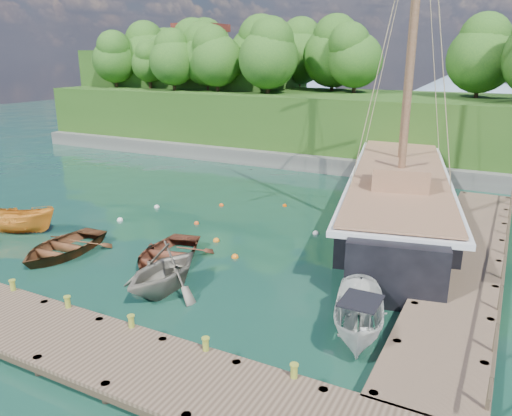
# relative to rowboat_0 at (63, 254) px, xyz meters

# --- Properties ---
(ground) EXTENTS (160.00, 160.00, 0.00)m
(ground) POSITION_rel_rowboat_0_xyz_m (6.43, 0.52, 0.00)
(ground) COLOR #133728
(ground) RESTS_ON ground
(dock_near) EXTENTS (20.00, 3.20, 1.10)m
(dock_near) POSITION_rel_rowboat_0_xyz_m (8.43, -5.98, 0.43)
(dock_near) COLOR #4D3B2E
(dock_near) RESTS_ON ground
(dock_east) EXTENTS (3.20, 24.00, 1.10)m
(dock_east) POSITION_rel_rowboat_0_xyz_m (17.93, 7.52, 0.43)
(dock_east) COLOR #4D3B2E
(dock_east) RESTS_ON ground
(bollard_0) EXTENTS (0.26, 0.26, 0.45)m
(bollard_0) POSITION_rel_rowboat_0_xyz_m (2.43, -4.58, 0.00)
(bollard_0) COLOR olive
(bollard_0) RESTS_ON ground
(bollard_1) EXTENTS (0.26, 0.26, 0.45)m
(bollard_1) POSITION_rel_rowboat_0_xyz_m (5.43, -4.58, 0.00)
(bollard_1) COLOR olive
(bollard_1) RESTS_ON ground
(bollard_2) EXTENTS (0.26, 0.26, 0.45)m
(bollard_2) POSITION_rel_rowboat_0_xyz_m (8.43, -4.58, 0.00)
(bollard_2) COLOR olive
(bollard_2) RESTS_ON ground
(bollard_3) EXTENTS (0.26, 0.26, 0.45)m
(bollard_3) POSITION_rel_rowboat_0_xyz_m (11.43, -4.58, 0.00)
(bollard_3) COLOR olive
(bollard_3) RESTS_ON ground
(bollard_4) EXTENTS (0.26, 0.26, 0.45)m
(bollard_4) POSITION_rel_rowboat_0_xyz_m (14.43, -4.58, 0.00)
(bollard_4) COLOR olive
(bollard_4) RESTS_ON ground
(rowboat_0) EXTENTS (3.84, 5.16, 1.02)m
(rowboat_0) POSITION_rel_rowboat_0_xyz_m (0.00, 0.00, 0.00)
(rowboat_0) COLOR #58311A
(rowboat_0) RESTS_ON ground
(rowboat_1) EXTENTS (3.77, 4.33, 2.23)m
(rowboat_1) POSITION_rel_rowboat_0_xyz_m (6.95, -0.92, 0.00)
(rowboat_1) COLOR slate
(rowboat_1) RESTS_ON ground
(rowboat_2) EXTENTS (4.64, 5.76, 1.06)m
(rowboat_2) POSITION_rel_rowboat_0_xyz_m (5.23, 1.48, 0.00)
(rowboat_2) COLOR #5C2D1D
(rowboat_2) RESTS_ON ground
(motorboat_orange) EXTENTS (4.52, 3.08, 1.63)m
(motorboat_orange) POSITION_rel_rowboat_0_xyz_m (-4.57, 1.14, 0.00)
(motorboat_orange) COLOR orange
(motorboat_orange) RESTS_ON ground
(cabin_boat_white) EXTENTS (2.84, 4.89, 1.78)m
(cabin_boat_white) POSITION_rel_rowboat_0_xyz_m (15.21, -0.68, 0.00)
(cabin_boat_white) COLOR silver
(cabin_boat_white) RESTS_ON ground
(schooner) EXTENTS (9.99, 29.67, 22.37)m
(schooner) POSITION_rel_rowboat_0_xyz_m (13.40, 13.33, 1.24)
(schooner) COLOR black
(schooner) RESTS_ON ground
(mooring_buoy_0) EXTENTS (0.36, 0.36, 0.36)m
(mooring_buoy_0) POSITION_rel_rowboat_0_xyz_m (-1.13, 5.32, 0.00)
(mooring_buoy_0) COLOR white
(mooring_buoy_0) RESTS_ON ground
(mooring_buoy_1) EXTENTS (0.29, 0.29, 0.29)m
(mooring_buoy_1) POSITION_rel_rowboat_0_xyz_m (3.26, 6.94, 0.00)
(mooring_buoy_1) COLOR #D95019
(mooring_buoy_1) RESTS_ON ground
(mooring_buoy_2) EXTENTS (0.35, 0.35, 0.35)m
(mooring_buoy_2) POSITION_rel_rowboat_0_xyz_m (5.80, 5.04, 0.00)
(mooring_buoy_2) COLOR orange
(mooring_buoy_2) RESTS_ON ground
(mooring_buoy_3) EXTENTS (0.34, 0.34, 0.34)m
(mooring_buoy_3) POSITION_rel_rowboat_0_xyz_m (10.06, 8.56, 0.00)
(mooring_buoy_3) COLOR silver
(mooring_buoy_3) RESTS_ON ground
(mooring_buoy_4) EXTENTS (0.30, 0.30, 0.30)m
(mooring_buoy_4) POSITION_rel_rowboat_0_xyz_m (2.63, 10.75, 0.00)
(mooring_buoy_4) COLOR #EC5011
(mooring_buoy_4) RESTS_ON ground
(mooring_buoy_5) EXTENTS (0.27, 0.27, 0.27)m
(mooring_buoy_5) POSITION_rel_rowboat_0_xyz_m (6.34, 12.61, 0.00)
(mooring_buoy_5) COLOR #DB4900
(mooring_buoy_5) RESTS_ON ground
(mooring_buoy_6) EXTENTS (0.35, 0.35, 0.35)m
(mooring_buoy_6) POSITION_rel_rowboat_0_xyz_m (-0.87, 8.48, 0.00)
(mooring_buoy_6) COLOR silver
(mooring_buoy_6) RESTS_ON ground
(mooring_buoy_7) EXTENTS (0.35, 0.35, 0.35)m
(mooring_buoy_7) POSITION_rel_rowboat_0_xyz_m (7.79, 3.56, 0.00)
(mooring_buoy_7) COLOR orange
(mooring_buoy_7) RESTS_ON ground
(headland) EXTENTS (51.00, 19.31, 12.90)m
(headland) POSITION_rel_rowboat_0_xyz_m (-6.45, 31.88, 5.54)
(headland) COLOR #474744
(headland) RESTS_ON ground
(distant_ridge) EXTENTS (117.00, 40.00, 10.00)m
(distant_ridge) POSITION_rel_rowboat_0_xyz_m (10.73, 70.52, 4.35)
(distant_ridge) COLOR #728CA5
(distant_ridge) RESTS_ON ground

